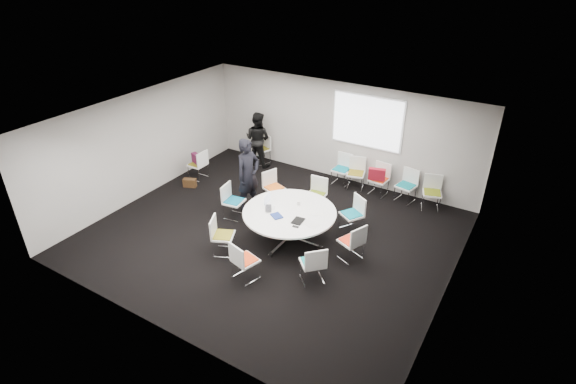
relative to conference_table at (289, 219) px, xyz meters
The scene contains 31 objects.
room_shell 0.94m from the conference_table, 169.94° to the right, with size 8.08×7.08×2.88m.
conference_table is the anchor object (origin of this frame).
projection_screen 3.66m from the conference_table, 84.01° to the left, with size 1.90×0.03×1.35m, color white.
chair_ring_a 1.54m from the conference_table, ahead, with size 0.59×0.60×0.88m.
chair_ring_b 1.52m from the conference_table, 43.83° to the left, with size 0.63×0.62×0.88m.
chair_ring_c 1.45m from the conference_table, 93.08° to the left, with size 0.49×0.47×0.88m.
chair_ring_d 1.69m from the conference_table, 134.96° to the left, with size 0.59×0.59×0.88m.
chair_ring_e 1.69m from the conference_table, behind, with size 0.50×0.51×0.88m.
chair_ring_f 1.57m from the conference_table, 128.36° to the right, with size 0.60×0.60×0.88m.
chair_ring_g 1.69m from the conference_table, 91.28° to the right, with size 0.56×0.55×0.88m.
chair_ring_h 1.59m from the conference_table, 41.74° to the right, with size 0.64×0.64×0.88m.
chair_back_a 3.10m from the conference_table, 92.73° to the left, with size 0.48×0.46×0.88m.
chair_back_b 3.09m from the conference_table, 84.47° to the left, with size 0.56×0.55×0.88m.
chair_back_c 3.22m from the conference_table, 72.28° to the left, with size 0.51×0.50×0.88m.
chair_back_d 3.53m from the conference_table, 60.84° to the left, with size 0.54×0.53×0.88m.
chair_back_e 3.89m from the conference_table, 51.88° to the left, with size 0.58×0.57×0.88m.
chair_spare_left 4.02m from the conference_table, 161.80° to the left, with size 0.45×0.46×0.88m.
chair_person_back 4.24m from the conference_table, 132.83° to the left, with size 0.58×0.57×0.88m.
person_main 1.78m from the conference_table, 157.50° to the left, with size 0.69×0.45×1.89m, color black.
person_back 4.13m from the conference_table, 134.44° to the left, with size 0.81×0.63×1.68m, color black.
laptop 0.49m from the conference_table, 163.24° to the right, with size 0.33×0.21×0.03m, color #333338.
laptop_lid 0.72m from the conference_table, behind, with size 0.30×0.02×0.22m, color silver.
notebook_black 0.49m from the conference_table, 34.34° to the right, with size 0.22×0.30×0.02m, color black.
tablet_folio 0.41m from the conference_table, 112.76° to the right, with size 0.26×0.20×0.03m, color navy.
papers_right 0.64m from the conference_table, 24.62° to the left, with size 0.30×0.21×0.00m, color white.
papers_front 0.73m from the conference_table, 17.83° to the right, with size 0.30×0.21×0.00m, color silver.
cup 0.44m from the conference_table, 85.97° to the left, with size 0.08×0.08×0.09m, color white.
phone 0.67m from the conference_table, 47.29° to the right, with size 0.14×0.07×0.01m, color black.
maroon_bag 4.03m from the conference_table, 161.87° to the left, with size 0.40×0.14×0.28m, color #531637.
brown_bag 3.79m from the conference_table, 168.86° to the left, with size 0.36×0.16×0.24m, color #392412.
red_jacket 3.00m from the conference_table, 71.00° to the left, with size 0.44×0.10×0.35m, color maroon.
Camera 1 is at (4.86, -7.31, 5.98)m, focal length 28.00 mm.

